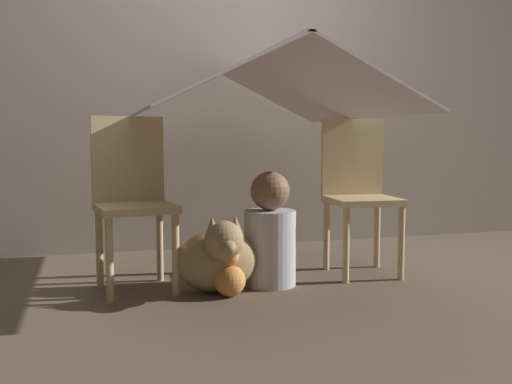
{
  "coord_description": "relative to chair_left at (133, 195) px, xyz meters",
  "views": [
    {
      "loc": [
        -0.85,
        -2.75,
        0.77
      ],
      "look_at": [
        0.0,
        0.15,
        0.49
      ],
      "focal_mm": 40.0,
      "sensor_mm": 36.0,
      "label": 1
    }
  ],
  "objects": [
    {
      "name": "ground_plane",
      "position": [
        0.64,
        -0.22,
        -0.49
      ],
      "size": [
        8.8,
        8.8,
        0.0
      ],
      "primitive_type": "plane",
      "color": "brown"
    },
    {
      "name": "wall_back",
      "position": [
        0.64,
        1.01,
        0.76
      ],
      "size": [
        7.0,
        0.05,
        2.5
      ],
      "color": "gray",
      "rests_on": "ground_plane"
    },
    {
      "name": "chair_left",
      "position": [
        0.0,
        0.0,
        0.0
      ],
      "size": [
        0.42,
        0.42,
        0.89
      ],
      "rotation": [
        0.0,
        0.0,
        0.13
      ],
      "color": "#D1B27F",
      "rests_on": "ground_plane"
    },
    {
      "name": "chair_right",
      "position": [
        1.28,
        0.0,
        0.0
      ],
      "size": [
        0.4,
        0.4,
        0.89
      ],
      "rotation": [
        0.0,
        0.0,
        -0.08
      ],
      "color": "#D1B27F",
      "rests_on": "ground_plane"
    },
    {
      "name": "sheet_canopy",
      "position": [
        0.64,
        -0.07,
        0.56
      ],
      "size": [
        1.27,
        1.57,
        0.32
      ],
      "color": "silver"
    },
    {
      "name": "person_front",
      "position": [
        0.69,
        -0.14,
        -0.22
      ],
      "size": [
        0.27,
        0.27,
        0.6
      ],
      "color": "#B2B2B7",
      "rests_on": "ground_plane"
    },
    {
      "name": "dog",
      "position": [
        0.4,
        -0.23,
        -0.3
      ],
      "size": [
        0.42,
        0.41,
        0.41
      ],
      "color": "#9E7F56",
      "rests_on": "ground_plane"
    },
    {
      "name": "plush_toy",
      "position": [
        0.44,
        -0.3,
        -0.39
      ],
      "size": [
        0.16,
        0.16,
        0.25
      ],
      "color": "#D88C3F",
      "rests_on": "ground_plane"
    }
  ]
}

